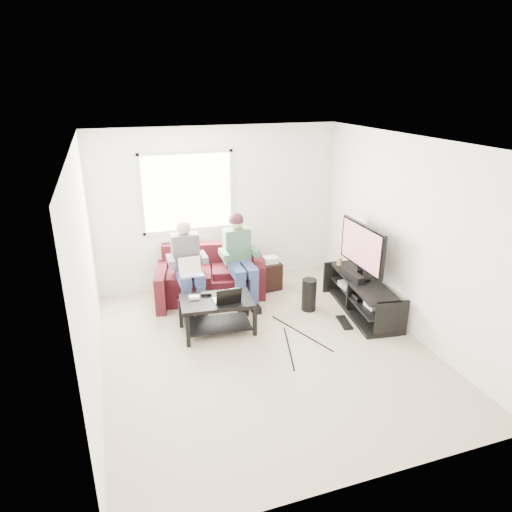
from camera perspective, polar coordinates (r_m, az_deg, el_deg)
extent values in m
plane|color=#BDAB93|center=(5.99, 1.07, -11.46)|extent=(4.50, 4.50, 0.00)
plane|color=white|center=(5.10, 1.26, 14.05)|extent=(4.50, 4.50, 0.00)
plane|color=white|center=(7.47, -4.68, 6.01)|extent=(4.50, 0.00, 4.50)
plane|color=white|center=(3.59, 13.56, -11.79)|extent=(4.50, 0.00, 4.50)
plane|color=white|center=(5.14, -20.35, -2.25)|extent=(0.00, 4.50, 4.50)
plane|color=white|center=(6.34, 18.47, 2.26)|extent=(0.00, 4.50, 4.50)
cube|color=white|center=(7.29, -8.57, 7.90)|extent=(1.40, 0.01, 1.20)
cube|color=silver|center=(7.28, -8.56, 7.89)|extent=(1.48, 0.04, 1.28)
cube|color=#411016|center=(7.27, -5.56, -3.68)|extent=(1.53, 1.02, 0.40)
cube|color=#411016|center=(7.41, -6.24, 0.14)|extent=(1.41, 0.49, 0.41)
cube|color=#411016|center=(7.12, -11.67, -3.82)|extent=(0.32, 0.86, 0.57)
cube|color=#411016|center=(7.43, 0.25, -2.31)|extent=(0.32, 0.86, 0.57)
cube|color=#411016|center=(7.09, -8.34, -2.26)|extent=(0.78, 0.75, 0.10)
cube|color=#411016|center=(7.23, -2.89, -1.60)|extent=(0.78, 0.75, 0.10)
cube|color=navy|center=(6.67, -9.04, -2.72)|extent=(0.16, 0.45, 0.14)
cube|color=navy|center=(6.70, -7.35, -2.51)|extent=(0.16, 0.45, 0.14)
cube|color=navy|center=(6.64, -8.60, -5.85)|extent=(0.13, 0.13, 0.50)
cube|color=navy|center=(6.67, -6.91, -5.63)|extent=(0.13, 0.13, 0.50)
cube|color=#5B5B60|center=(6.88, -8.82, 0.55)|extent=(0.40, 0.22, 0.55)
sphere|color=tan|center=(6.78, -9.02, 3.54)|extent=(0.22, 0.22, 0.22)
cube|color=navy|center=(6.83, -2.42, -1.90)|extent=(0.16, 0.45, 0.14)
cube|color=navy|center=(6.88, -0.82, -1.70)|extent=(0.16, 0.45, 0.14)
cube|color=navy|center=(6.80, -1.94, -4.95)|extent=(0.13, 0.13, 0.50)
cube|color=navy|center=(6.85, -0.33, -4.72)|extent=(0.13, 0.13, 0.50)
cube|color=#585A5B|center=(7.04, -2.41, 1.27)|extent=(0.40, 0.22, 0.55)
sphere|color=tan|center=(6.95, -2.51, 4.20)|extent=(0.22, 0.22, 0.22)
sphere|color=#371B21|center=(6.94, -2.51, 4.52)|extent=(0.23, 0.23, 0.23)
cube|color=black|center=(6.17, -4.94, -5.66)|extent=(1.02, 0.68, 0.05)
cube|color=black|center=(6.34, -4.84, -8.49)|extent=(0.93, 0.59, 0.02)
cube|color=black|center=(5.98, -8.52, -9.37)|extent=(0.05, 0.05, 0.43)
cube|color=black|center=(6.17, -0.15, -8.13)|extent=(0.05, 0.05, 0.43)
cube|color=black|center=(6.44, -9.39, -7.10)|extent=(0.05, 0.05, 0.43)
cube|color=black|center=(6.61, -1.60, -6.02)|extent=(0.05, 0.05, 0.43)
cube|color=silver|center=(6.21, -7.74, -5.15)|extent=(0.15, 0.11, 0.04)
cube|color=black|center=(6.29, -6.24, -4.71)|extent=(0.15, 0.11, 0.04)
cube|color=gray|center=(6.35, -2.65, -4.35)|extent=(0.14, 0.10, 0.04)
cube|color=black|center=(6.84, 13.22, -3.06)|extent=(0.68, 1.60, 0.04)
cube|color=black|center=(6.93, 13.06, -4.87)|extent=(0.63, 1.54, 0.03)
cube|color=black|center=(7.03, 12.91, -6.55)|extent=(0.68, 1.60, 0.06)
cube|color=black|center=(6.38, 16.56, -7.60)|extent=(0.47, 0.10, 0.52)
cube|color=black|center=(7.53, 10.12, -2.54)|extent=(0.47, 0.10, 0.52)
cube|color=black|center=(6.90, 12.83, -2.44)|extent=(0.12, 0.40, 0.04)
cube|color=black|center=(6.87, 12.88, -1.83)|extent=(0.06, 0.06, 0.12)
cube|color=black|center=(6.73, 13.14, 1.19)|extent=(0.05, 1.10, 0.65)
cube|color=#E1357D|center=(6.72, 12.92, 1.17)|extent=(0.01, 1.01, 0.58)
cube|color=black|center=(6.83, 11.98, -2.35)|extent=(0.12, 0.50, 0.10)
cylinder|color=#A97E48|center=(7.28, 10.40, -0.66)|extent=(0.08, 0.08, 0.12)
cube|color=silver|center=(6.62, 14.87, -5.91)|extent=(0.30, 0.22, 0.06)
cube|color=gray|center=(7.14, 11.87, -3.50)|extent=(0.34, 0.26, 0.08)
cube|color=black|center=(6.88, 13.31, -4.66)|extent=(0.38, 0.30, 0.07)
cylinder|color=black|center=(6.87, 6.64, -4.83)|extent=(0.22, 0.22, 0.49)
cube|color=black|center=(6.68, 10.98, -8.14)|extent=(0.20, 0.42, 0.02)
cube|color=black|center=(7.53, 1.81, -2.46)|extent=(0.31, 0.31, 0.46)
cube|color=silver|center=(7.42, 1.84, -0.48)|extent=(0.22, 0.18, 0.10)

